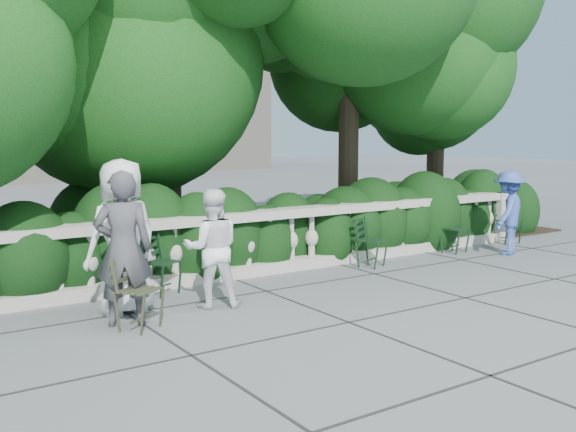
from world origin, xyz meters
TOP-DOWN VIEW (x-y plane):
  - ground at (0.00, 0.00)m, footprint 90.00×90.00m
  - balustrade at (0.00, 1.80)m, footprint 12.00×0.44m
  - shrub_hedge at (0.00, 3.00)m, footprint 15.00×2.60m
  - tree_canopy at (0.69, 3.19)m, footprint 15.04×6.52m
  - chair_b at (-1.71, 1.31)m, footprint 0.60×0.62m
  - chair_c at (-2.23, 1.30)m, footprint 0.49×0.53m
  - chair_d at (1.88, 1.11)m, footprint 0.60×0.62m
  - chair_e at (3.98, 1.22)m, footprint 0.53×0.56m
  - chair_f at (5.60, 1.33)m, footprint 0.51×0.55m
  - chair_weathered at (-2.52, -0.01)m, footprint 0.63×0.64m
  - person_businessman at (-2.52, 0.82)m, footprint 1.02×0.77m
  - person_woman_grey at (-2.67, 0.37)m, footprint 0.75×0.63m
  - person_casual_man at (-1.48, 0.52)m, footprint 0.89×0.81m
  - person_older_blue at (4.62, 0.71)m, footprint 1.13×0.89m

SIDE VIEW (x-z plane):
  - ground at x=0.00m, z-range 0.00..0.00m
  - shrub_hedge at x=0.00m, z-range -0.85..0.85m
  - chair_b at x=-1.71m, z-range -0.42..0.42m
  - chair_c at x=-2.23m, z-range -0.42..0.42m
  - chair_d at x=1.88m, z-range -0.42..0.42m
  - chair_e at x=3.98m, z-range -0.42..0.42m
  - chair_f at x=5.60m, z-range -0.42..0.42m
  - chair_weathered at x=-2.52m, z-range -0.42..0.42m
  - balustrade at x=0.00m, z-range -0.01..0.99m
  - person_casual_man at x=-1.48m, z-range 0.00..1.50m
  - person_older_blue at x=4.62m, z-range 0.00..1.53m
  - person_woman_grey at x=-2.67m, z-range 0.00..1.77m
  - person_businessman at x=-2.52m, z-range 0.00..1.88m
  - tree_canopy at x=0.69m, z-range 0.57..7.35m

